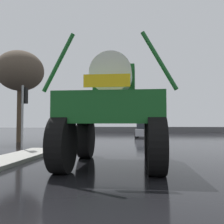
{
  "coord_description": "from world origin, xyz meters",
  "views": [
    {
      "loc": [
        0.66,
        -0.61,
        1.46
      ],
      "look_at": [
        -0.51,
        10.23,
        1.97
      ],
      "focal_mm": 38.8,
      "sensor_mm": 36.0,
      "label": 1
    }
  ],
  "objects_px": {
    "oversize_sprayer": "(114,112)",
    "sedan_ahead": "(145,130)",
    "bare_tree_left": "(20,71)",
    "traffic_signal_near_left": "(24,103)"
  },
  "relations": [
    {
      "from": "oversize_sprayer",
      "to": "sedan_ahead",
      "type": "xyz_separation_m",
      "value": [
        1.56,
        17.27,
        -1.16
      ]
    },
    {
      "from": "bare_tree_left",
      "to": "sedan_ahead",
      "type": "bearing_deg",
      "value": 37.67
    },
    {
      "from": "sedan_ahead",
      "to": "traffic_signal_near_left",
      "type": "xyz_separation_m",
      "value": [
        -6.7,
        -13.68,
        1.81
      ]
    },
    {
      "from": "sedan_ahead",
      "to": "traffic_signal_near_left",
      "type": "distance_m",
      "value": 15.34
    },
    {
      "from": "sedan_ahead",
      "to": "traffic_signal_near_left",
      "type": "height_order",
      "value": "traffic_signal_near_left"
    },
    {
      "from": "oversize_sprayer",
      "to": "sedan_ahead",
      "type": "distance_m",
      "value": 17.38
    },
    {
      "from": "sedan_ahead",
      "to": "bare_tree_left",
      "type": "bearing_deg",
      "value": 132.16
    },
    {
      "from": "sedan_ahead",
      "to": "bare_tree_left",
      "type": "relative_size",
      "value": 0.59
    },
    {
      "from": "oversize_sprayer",
      "to": "bare_tree_left",
      "type": "distance_m",
      "value": 13.28
    },
    {
      "from": "oversize_sprayer",
      "to": "bare_tree_left",
      "type": "relative_size",
      "value": 0.69
    }
  ]
}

